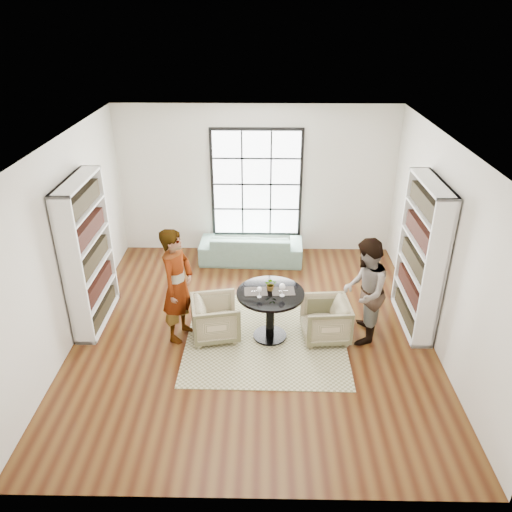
{
  "coord_description": "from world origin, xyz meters",
  "views": [
    {
      "loc": [
        0.16,
        -6.52,
        4.67
      ],
      "look_at": [
        0.04,
        0.4,
        1.14
      ],
      "focal_mm": 35.0,
      "sensor_mm": 36.0,
      "label": 1
    }
  ],
  "objects_px": {
    "pedestal_table": "(270,305)",
    "armchair_right": "(325,320)",
    "sofa": "(251,247)",
    "person_left": "(177,285)",
    "wine_glass_left": "(259,290)",
    "person_right": "(365,291)",
    "flower_centerpiece": "(271,284)",
    "armchair_left": "(216,318)",
    "wine_glass_right": "(282,287)"
  },
  "relations": [
    {
      "from": "armchair_right",
      "to": "wine_glass_right",
      "type": "height_order",
      "value": "wine_glass_right"
    },
    {
      "from": "pedestal_table",
      "to": "armchair_right",
      "type": "xyz_separation_m",
      "value": [
        0.85,
        0.01,
        -0.26
      ]
    },
    {
      "from": "armchair_right",
      "to": "flower_centerpiece",
      "type": "height_order",
      "value": "flower_centerpiece"
    },
    {
      "from": "person_left",
      "to": "wine_glass_left",
      "type": "relative_size",
      "value": 10.66
    },
    {
      "from": "sofa",
      "to": "armchair_left",
      "type": "relative_size",
      "value": 2.82
    },
    {
      "from": "armchair_left",
      "to": "armchair_right",
      "type": "xyz_separation_m",
      "value": [
        1.69,
        -0.01,
        -0.0
      ]
    },
    {
      "from": "armchair_right",
      "to": "person_right",
      "type": "height_order",
      "value": "person_right"
    },
    {
      "from": "armchair_left",
      "to": "armchair_right",
      "type": "distance_m",
      "value": 1.69
    },
    {
      "from": "pedestal_table",
      "to": "wine_glass_left",
      "type": "relative_size",
      "value": 5.97
    },
    {
      "from": "person_right",
      "to": "wine_glass_right",
      "type": "height_order",
      "value": "person_right"
    },
    {
      "from": "armchair_left",
      "to": "wine_glass_right",
      "type": "relative_size",
      "value": 3.5
    },
    {
      "from": "armchair_right",
      "to": "wine_glass_left",
      "type": "xyz_separation_m",
      "value": [
        -1.01,
        -0.14,
        0.61
      ]
    },
    {
      "from": "person_left",
      "to": "armchair_right",
      "type": "bearing_deg",
      "value": -70.69
    },
    {
      "from": "sofa",
      "to": "wine_glass_left",
      "type": "relative_size",
      "value": 11.9
    },
    {
      "from": "pedestal_table",
      "to": "person_left",
      "type": "bearing_deg",
      "value": 179.34
    },
    {
      "from": "wine_glass_right",
      "to": "armchair_left",
      "type": "bearing_deg",
      "value": 173.85
    },
    {
      "from": "person_left",
      "to": "flower_centerpiece",
      "type": "distance_m",
      "value": 1.4
    },
    {
      "from": "armchair_right",
      "to": "wine_glass_right",
      "type": "relative_size",
      "value": 3.45
    },
    {
      "from": "armchair_left",
      "to": "flower_centerpiece",
      "type": "xyz_separation_m",
      "value": [
        0.85,
        0.05,
        0.58
      ]
    },
    {
      "from": "person_right",
      "to": "person_left",
      "type": "bearing_deg",
      "value": -75.86
    },
    {
      "from": "person_left",
      "to": "person_right",
      "type": "xyz_separation_m",
      "value": [
        2.79,
        -0.01,
        -0.07
      ]
    },
    {
      "from": "sofa",
      "to": "flower_centerpiece",
      "type": "height_order",
      "value": "flower_centerpiece"
    },
    {
      "from": "pedestal_table",
      "to": "armchair_left",
      "type": "distance_m",
      "value": 0.88
    },
    {
      "from": "wine_glass_right",
      "to": "person_right",
      "type": "bearing_deg",
      "value": 4.59
    },
    {
      "from": "wine_glass_right",
      "to": "flower_centerpiece",
      "type": "bearing_deg",
      "value": 134.97
    },
    {
      "from": "armchair_left",
      "to": "person_left",
      "type": "bearing_deg",
      "value": 78.82
    },
    {
      "from": "sofa",
      "to": "wine_glass_left",
      "type": "xyz_separation_m",
      "value": [
        0.19,
        -2.73,
        0.64
      ]
    },
    {
      "from": "wine_glass_right",
      "to": "person_left",
      "type": "bearing_deg",
      "value": 176.01
    },
    {
      "from": "sofa",
      "to": "person_right",
      "type": "relative_size",
      "value": 1.21
    },
    {
      "from": "pedestal_table",
      "to": "wine_glass_left",
      "type": "height_order",
      "value": "wine_glass_left"
    },
    {
      "from": "armchair_right",
      "to": "person_right",
      "type": "relative_size",
      "value": 0.42
    },
    {
      "from": "armchair_right",
      "to": "flower_centerpiece",
      "type": "bearing_deg",
      "value": -99.19
    },
    {
      "from": "wine_glass_right",
      "to": "flower_centerpiece",
      "type": "height_order",
      "value": "wine_glass_right"
    },
    {
      "from": "flower_centerpiece",
      "to": "sofa",
      "type": "bearing_deg",
      "value": 98.25
    },
    {
      "from": "sofa",
      "to": "person_left",
      "type": "relative_size",
      "value": 1.12
    },
    {
      "from": "pedestal_table",
      "to": "person_left",
      "type": "relative_size",
      "value": 0.56
    },
    {
      "from": "sofa",
      "to": "person_left",
      "type": "bearing_deg",
      "value": 70.28
    },
    {
      "from": "armchair_left",
      "to": "flower_centerpiece",
      "type": "relative_size",
      "value": 3.63
    },
    {
      "from": "person_left",
      "to": "flower_centerpiece",
      "type": "bearing_deg",
      "value": -68.19
    },
    {
      "from": "wine_glass_left",
      "to": "sofa",
      "type": "bearing_deg",
      "value": 94.05
    },
    {
      "from": "wine_glass_right",
      "to": "flower_centerpiece",
      "type": "distance_m",
      "value": 0.24
    },
    {
      "from": "armchair_left",
      "to": "flower_centerpiece",
      "type": "bearing_deg",
      "value": -97.48
    },
    {
      "from": "sofa",
      "to": "armchair_right",
      "type": "relative_size",
      "value": 2.86
    },
    {
      "from": "armchair_left",
      "to": "wine_glass_left",
      "type": "height_order",
      "value": "wine_glass_left"
    },
    {
      "from": "person_left",
      "to": "armchair_left",
      "type": "bearing_deg",
      "value": -70.43
    },
    {
      "from": "person_left",
      "to": "wine_glass_left",
      "type": "bearing_deg",
      "value": -77.5
    },
    {
      "from": "pedestal_table",
      "to": "armchair_right",
      "type": "height_order",
      "value": "pedestal_table"
    },
    {
      "from": "wine_glass_left",
      "to": "pedestal_table",
      "type": "bearing_deg",
      "value": 39.39
    },
    {
      "from": "sofa",
      "to": "armchair_right",
      "type": "distance_m",
      "value": 2.85
    },
    {
      "from": "person_right",
      "to": "wine_glass_left",
      "type": "bearing_deg",
      "value": -70.48
    }
  ]
}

